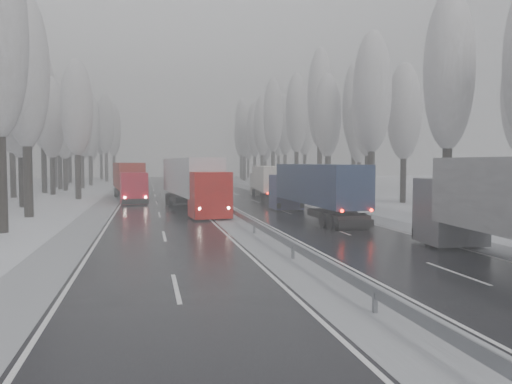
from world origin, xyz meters
name	(u,v)px	position (x,y,z in m)	size (l,w,h in m)	color
ground	(325,281)	(0.00, 0.00, 0.00)	(260.00, 260.00, 0.00)	silver
carriageway_right	(268,206)	(5.25, 30.00, 0.01)	(7.50, 200.00, 0.03)	black
carriageway_left	(158,208)	(-5.25, 30.00, 0.01)	(7.50, 200.00, 0.03)	black
median_slush	(214,207)	(0.00, 30.00, 0.02)	(3.00, 200.00, 0.04)	#A3A6AB
shoulder_right	(317,205)	(10.20, 30.00, 0.02)	(2.40, 200.00, 0.04)	#A3A6AB
shoulder_left	(102,209)	(-10.20, 30.00, 0.02)	(2.40, 200.00, 0.04)	#A3A6AB
median_guardrail	(214,201)	(0.00, 29.99, 0.60)	(0.12, 200.00, 0.76)	slate
tree_16	(449,72)	(15.04, 15.67, 10.67)	(3.60, 3.60, 16.53)	black
tree_18	(372,93)	(14.51, 27.03, 10.70)	(3.60, 3.60, 16.58)	black
tree_19	(404,112)	(20.02, 31.03, 9.42)	(3.60, 3.60, 14.57)	black
tree_20	(368,109)	(17.90, 35.17, 10.14)	(3.60, 3.60, 15.71)	black
tree_21	(371,97)	(20.12, 39.17, 12.00)	(3.60, 3.60, 18.62)	black
tree_22	(328,116)	(17.02, 45.60, 10.24)	(3.60, 3.60, 15.86)	black
tree_23	(359,130)	(23.31, 49.60, 8.77)	(3.60, 3.60, 13.55)	black
tree_24	(320,99)	(17.90, 51.02, 13.19)	(3.60, 3.60, 20.49)	black
tree_25	(354,108)	(24.81, 55.02, 12.52)	(3.60, 3.60, 19.44)	black
tree_26	(297,114)	(17.56, 61.27, 12.10)	(3.60, 3.60, 18.78)	black
tree_27	(330,121)	(24.72, 65.27, 11.36)	(3.60, 3.60, 17.62)	black
tree_28	(273,116)	(16.34, 71.95, 12.64)	(3.60, 3.60, 19.62)	black
tree_29	(305,124)	(23.71, 75.95, 11.67)	(3.60, 3.60, 18.11)	black
tree_30	(262,126)	(16.56, 81.70, 11.52)	(3.60, 3.60, 17.86)	black
tree_31	(285,126)	(22.48, 85.70, 11.97)	(3.60, 3.60, 18.58)	black
tree_32	(255,130)	(16.63, 89.21, 11.18)	(3.60, 3.60, 17.33)	black
tree_33	(265,140)	(19.77, 93.21, 9.26)	(3.60, 3.60, 14.33)	black
tree_34	(244,131)	(15.73, 96.32, 11.37)	(3.60, 3.60, 17.63)	black
tree_35	(279,131)	(24.94, 100.32, 11.77)	(3.60, 3.60, 18.25)	black
tree_36	(242,127)	(17.04, 106.16, 13.02)	(3.60, 3.60, 20.23)	black
tree_37	(265,138)	(24.02, 110.16, 10.56)	(3.60, 3.60, 16.37)	black
tree_38	(241,135)	(18.73, 116.73, 11.59)	(3.60, 3.60, 17.97)	black
tree_39	(248,140)	(21.55, 120.73, 10.45)	(3.60, 3.60, 16.19)	black
tree_58	(25,72)	(-15.13, 24.57, 11.10)	(3.60, 3.60, 17.21)	black
tree_60	(20,105)	(-17.75, 34.20, 9.59)	(3.60, 3.60, 14.84)	black
tree_62	(77,109)	(-13.94, 43.73, 10.36)	(3.60, 3.60, 16.04)	black
tree_63	(11,106)	(-21.85, 47.73, 10.89)	(3.60, 3.60, 16.88)	black
tree_64	(51,118)	(-18.26, 52.71, 9.96)	(3.60, 3.60, 15.42)	black
tree_65	(42,101)	(-20.05, 56.71, 12.55)	(3.60, 3.60, 19.48)	black
tree_66	(64,125)	(-18.16, 62.35, 9.84)	(3.60, 3.60, 15.23)	black
tree_67	(59,119)	(-19.54, 66.35, 11.03)	(3.60, 3.60, 17.09)	black
tree_68	(81,122)	(-16.58, 69.11, 10.75)	(3.60, 3.60, 16.65)	black
tree_69	(54,113)	(-21.42, 73.11, 12.46)	(3.60, 3.60, 19.35)	black
tree_70	(90,125)	(-16.33, 79.19, 11.03)	(3.60, 3.60, 17.09)	black
tree_71	(65,118)	(-21.09, 83.19, 12.63)	(3.60, 3.60, 19.61)	black
tree_72	(81,135)	(-18.93, 88.54, 9.76)	(3.60, 3.60, 15.11)	black
tree_73	(69,129)	(-21.82, 92.54, 11.11)	(3.60, 3.60, 17.22)	black
tree_74	(106,124)	(-15.07, 99.33, 12.67)	(3.60, 3.60, 19.68)	black
tree_75	(65,128)	(-24.20, 103.33, 11.99)	(3.60, 3.60, 18.60)	black
tree_76	(113,130)	(-14.05, 108.72, 11.95)	(3.60, 3.60, 18.55)	black
tree_77	(91,142)	(-19.66, 112.72, 9.26)	(3.60, 3.60, 14.32)	black
tree_78	(101,129)	(-17.56, 115.31, 12.59)	(3.60, 3.60, 19.55)	black
tree_79	(91,136)	(-20.33, 119.31, 11.01)	(3.60, 3.60, 17.07)	black
truck_blue_box	(312,187)	(5.90, 18.78, 2.38)	(2.85, 15.96, 4.08)	#202051
truck_cream_box	(267,180)	(6.91, 37.61, 2.21)	(3.98, 14.92, 3.79)	gray
box_truck_distant	(208,177)	(5.43, 79.88, 1.39)	(2.48, 7.39, 2.73)	#B8BCC0
truck_red_white	(193,180)	(-2.31, 26.66, 2.68)	(4.51, 18.02, 4.58)	#AF0D09
truck_red_red	(128,178)	(-8.21, 40.59, 2.44)	(4.34, 16.45, 4.18)	red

